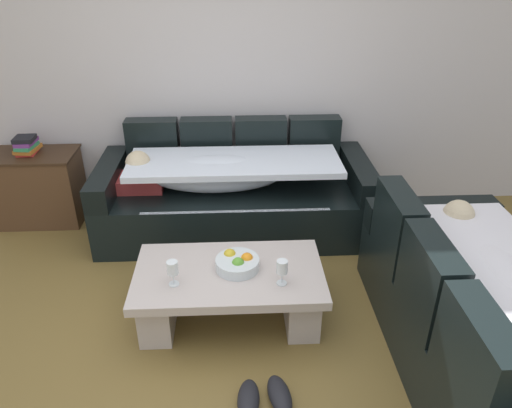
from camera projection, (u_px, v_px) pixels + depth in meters
ground_plane at (214, 370)px, 2.83m from camera, size 14.00×14.00×0.00m
back_wall at (215, 59)px, 4.08m from camera, size 9.00×0.10×2.70m
couch_along_wall at (231, 194)px, 4.11m from camera, size 2.26×0.92×0.88m
couch_near_window at (481, 322)px, 2.71m from camera, size 0.92×2.02×0.88m
coffee_table at (229, 289)px, 3.12m from camera, size 1.20×0.68×0.38m
fruit_bowl at (238, 263)px, 3.07m from camera, size 0.28×0.28×0.10m
wine_glass_near_left at (173, 269)px, 2.88m from camera, size 0.07×0.07×0.17m
wine_glass_near_right at (282, 268)px, 2.89m from camera, size 0.07×0.07×0.17m
side_cabinet at (39, 188)px, 4.24m from camera, size 0.72×0.44×0.64m
book_stack_on_cabinet at (26, 145)px, 4.05m from camera, size 0.18×0.24×0.15m
pair_of_shoes at (264, 397)px, 2.61m from camera, size 0.32×0.31×0.09m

